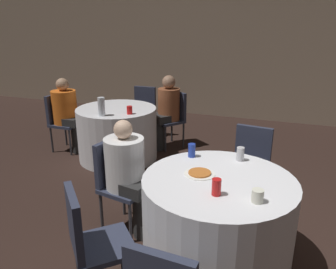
# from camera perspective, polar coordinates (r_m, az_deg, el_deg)

# --- Properties ---
(ground_plane) EXTENTS (16.00, 16.00, 0.00)m
(ground_plane) POSITION_cam_1_polar(r_m,az_deg,el_deg) (2.96, 12.38, -21.72)
(ground_plane) COLOR black
(wall_back) EXTENTS (16.00, 0.06, 2.80)m
(wall_back) POSITION_cam_1_polar(r_m,az_deg,el_deg) (6.84, 18.77, 13.67)
(wall_back) COLOR gray
(wall_back) RESTS_ON ground_plane
(table_near) EXTENTS (1.21, 1.21, 0.76)m
(table_near) POSITION_cam_1_polar(r_m,az_deg,el_deg) (2.77, 8.50, -14.73)
(table_near) COLOR silver
(table_near) RESTS_ON ground_plane
(table_far) EXTENTS (1.14, 1.14, 0.76)m
(table_far) POSITION_cam_1_polar(r_m,az_deg,el_deg) (4.82, -8.79, 0.18)
(table_far) COLOR silver
(table_far) RESTS_ON ground_plane
(chair_near_west) EXTENTS (0.47, 0.47, 0.88)m
(chair_near_west) POSITION_cam_1_polar(r_m,az_deg,el_deg) (3.16, -8.76, -7.23)
(chair_near_west) COLOR #2D3347
(chair_near_west) RESTS_ON ground_plane
(chair_near_north) EXTENTS (0.45, 0.45, 0.88)m
(chair_near_north) POSITION_cam_1_polar(r_m,az_deg,el_deg) (3.57, 14.12, -4.40)
(chair_near_north) COLOR #2D3347
(chair_near_north) RESTS_ON ground_plane
(chair_near_southwest) EXTENTS (0.57, 0.57, 0.88)m
(chair_near_southwest) POSITION_cam_1_polar(r_m,az_deg,el_deg) (2.38, -13.50, -16.98)
(chair_near_southwest) COLOR #2D3347
(chair_near_southwest) RESTS_ON ground_plane
(chair_far_north) EXTENTS (0.41, 0.41, 0.88)m
(chair_far_north) POSITION_cam_1_polar(r_m,az_deg,el_deg) (5.63, -4.32, 4.64)
(chair_far_north) COLOR #2D3347
(chair_far_north) RESTS_ON ground_plane
(chair_far_northeast) EXTENTS (0.56, 0.56, 0.88)m
(chair_far_northeast) POSITION_cam_1_polar(r_m,az_deg,el_deg) (5.22, 0.98, 3.58)
(chair_far_northeast) COLOR #2D3347
(chair_far_northeast) RESTS_ON ground_plane
(chair_far_west) EXTENTS (0.41, 0.41, 0.88)m
(chair_far_west) POSITION_cam_1_polar(r_m,az_deg,el_deg) (5.31, -18.17, 2.88)
(chair_far_west) COLOR #2D3347
(chair_far_west) RESTS_ON ground_plane
(person_orange_shirt) EXTENTS (0.52, 0.37, 1.13)m
(person_orange_shirt) POSITION_cam_1_polar(r_m,az_deg,el_deg) (5.20, -16.89, 3.35)
(person_orange_shirt) COLOR #282828
(person_orange_shirt) RESTS_ON ground_plane
(person_white_shirt) EXTENTS (0.52, 0.40, 1.10)m
(person_white_shirt) POSITION_cam_1_polar(r_m,az_deg,el_deg) (3.05, -6.47, -7.26)
(person_white_shirt) COLOR #282828
(person_white_shirt) RESTS_ON ground_plane
(person_floral_shirt) EXTENTS (0.47, 0.49, 1.15)m
(person_floral_shirt) POSITION_cam_1_polar(r_m,az_deg,el_deg) (5.13, -0.49, 3.96)
(person_floral_shirt) COLOR #282828
(person_floral_shirt) RESTS_ON ground_plane
(pizza_plate_near) EXTENTS (0.25, 0.25, 0.02)m
(pizza_plate_near) POSITION_cam_1_polar(r_m,az_deg,el_deg) (2.65, 5.54, -6.71)
(pizza_plate_near) COLOR white
(pizza_plate_near) RESTS_ON table_near
(soda_can_blue) EXTENTS (0.07, 0.07, 0.12)m
(soda_can_blue) POSITION_cam_1_polar(r_m,az_deg,el_deg) (2.95, 4.16, -2.77)
(soda_can_blue) COLOR #1E38A5
(soda_can_blue) RESTS_ON table_near
(soda_can_silver) EXTENTS (0.07, 0.07, 0.12)m
(soda_can_silver) POSITION_cam_1_polar(r_m,az_deg,el_deg) (2.93, 12.48, -3.34)
(soda_can_silver) COLOR silver
(soda_can_silver) RESTS_ON table_near
(soda_can_red) EXTENTS (0.07, 0.07, 0.12)m
(soda_can_red) POSITION_cam_1_polar(r_m,az_deg,el_deg) (2.34, 8.43, -9.04)
(soda_can_red) COLOR red
(soda_can_red) RESTS_ON table_near
(cup_near) EXTENTS (0.08, 0.08, 0.09)m
(cup_near) POSITION_cam_1_polar(r_m,az_deg,el_deg) (2.31, 15.33, -10.28)
(cup_near) COLOR silver
(cup_near) RESTS_ON table_near
(bottle_far) EXTENTS (0.09, 0.09, 0.24)m
(bottle_far) POSITION_cam_1_polar(r_m,az_deg,el_deg) (4.33, -11.51, 4.78)
(bottle_far) COLOR silver
(bottle_far) RESTS_ON table_far
(cup_far) EXTENTS (0.07, 0.07, 0.11)m
(cup_far) POSITION_cam_1_polar(r_m,az_deg,el_deg) (4.37, -6.71, 4.25)
(cup_far) COLOR red
(cup_far) RESTS_ON table_far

